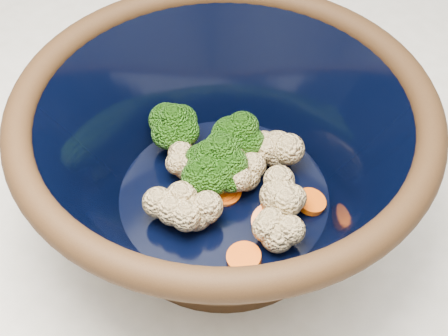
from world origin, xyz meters
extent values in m
cylinder|color=black|center=(-0.06, 0.03, 0.91)|extent=(0.20, 0.20, 0.01)
torus|color=black|center=(-0.06, 0.03, 1.03)|extent=(0.33, 0.33, 0.02)
cylinder|color=black|center=(-0.06, 0.03, 0.93)|extent=(0.19, 0.19, 0.00)
cylinder|color=#608442|center=(-0.08, 0.03, 0.94)|extent=(0.01, 0.01, 0.02)
ellipsoid|color=#2D6C14|center=(-0.08, 0.03, 0.97)|extent=(0.04, 0.04, 0.04)
cylinder|color=#608442|center=(-0.06, 0.03, 0.94)|extent=(0.01, 0.01, 0.02)
ellipsoid|color=#2D6C14|center=(-0.06, 0.03, 0.96)|extent=(0.04, 0.04, 0.03)
cylinder|color=#608442|center=(-0.08, 0.08, 0.94)|extent=(0.01, 0.01, 0.02)
ellipsoid|color=#2D6C14|center=(-0.08, 0.08, 0.97)|extent=(0.05, 0.05, 0.04)
cylinder|color=#608442|center=(-0.08, 0.02, 0.94)|extent=(0.01, 0.01, 0.02)
ellipsoid|color=#2D6C14|center=(-0.08, 0.02, 0.96)|extent=(0.04, 0.04, 0.03)
cylinder|color=#608442|center=(-0.13, 0.05, 0.94)|extent=(0.01, 0.01, 0.02)
ellipsoid|color=#2D6C14|center=(-0.13, 0.05, 0.97)|extent=(0.04, 0.04, 0.04)
cylinder|color=#608442|center=(-0.07, 0.04, 0.94)|extent=(0.01, 0.01, 0.02)
ellipsoid|color=#2D6C14|center=(-0.07, 0.04, 0.97)|extent=(0.05, 0.05, 0.04)
sphere|color=beige|center=(0.00, 0.01, 0.95)|extent=(0.03, 0.03, 0.03)
sphere|color=beige|center=(-0.05, 0.09, 0.95)|extent=(0.03, 0.03, 0.03)
sphere|color=beige|center=(-0.09, -0.02, 0.95)|extent=(0.03, 0.03, 0.03)
sphere|color=beige|center=(-0.10, 0.03, 0.95)|extent=(0.03, 0.03, 0.03)
sphere|color=beige|center=(-0.06, -0.01, 0.95)|extent=(0.03, 0.03, 0.03)
sphere|color=beige|center=(-0.02, 0.04, 0.95)|extent=(0.03, 0.03, 0.03)
sphere|color=beige|center=(-0.05, 0.05, 0.95)|extent=(0.03, 0.03, 0.03)
sphere|color=beige|center=(-0.06, 0.04, 0.95)|extent=(0.03, 0.03, 0.03)
cylinder|color=#F05D0A|center=(-0.10, 0.04, 0.94)|extent=(0.03, 0.03, 0.01)
cylinder|color=#F05D0A|center=(-0.06, 0.03, 0.94)|extent=(0.03, 0.03, 0.01)
cylinder|color=#F05D0A|center=(-0.07, 0.02, 0.94)|extent=(0.03, 0.03, 0.01)
cylinder|color=#F05D0A|center=(0.00, 0.06, 0.94)|extent=(0.03, 0.03, 0.01)
cylinder|color=#F05D0A|center=(-0.01, 0.03, 0.94)|extent=(0.03, 0.03, 0.01)
cylinder|color=#F05D0A|center=(-0.01, -0.02, 0.94)|extent=(0.03, 0.03, 0.01)
cylinder|color=#F05D0A|center=(-0.09, 0.00, 0.94)|extent=(0.03, 0.03, 0.01)
cylinder|color=#F05D0A|center=(-0.06, 0.03, 0.94)|extent=(0.03, 0.03, 0.01)
camera|label=1|loc=(0.14, -0.25, 1.35)|focal=50.00mm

